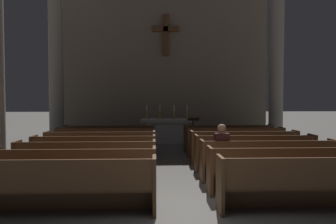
{
  "coord_description": "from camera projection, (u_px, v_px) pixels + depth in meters",
  "views": [
    {
      "loc": [
        -0.56,
        -5.63,
        1.93
      ],
      "look_at": [
        0.0,
        7.73,
        1.35
      ],
      "focal_mm": 36.73,
      "sensor_mm": 36.0,
      "label": 1
    }
  ],
  "objects": [
    {
      "name": "ground_plane",
      "position": [
        187.0,
        213.0,
        5.73
      ],
      "size": [
        80.0,
        80.0,
        0.0
      ],
      "primitive_type": "plane",
      "color": "#66635E"
    },
    {
      "name": "pew_left_row_1",
      "position": [
        60.0,
        186.0,
        5.58
      ],
      "size": [
        3.13,
        0.5,
        0.95
      ],
      "color": "brown",
      "rests_on": "ground"
    },
    {
      "name": "pew_left_row_2",
      "position": [
        75.0,
        172.0,
        6.65
      ],
      "size": [
        3.13,
        0.5,
        0.95
      ],
      "color": "brown",
      "rests_on": "ground"
    },
    {
      "name": "pew_left_row_3",
      "position": [
        86.0,
        162.0,
        7.72
      ],
      "size": [
        3.13,
        0.5,
        0.95
      ],
      "color": "brown",
      "rests_on": "ground"
    },
    {
      "name": "pew_left_row_4",
      "position": [
        94.0,
        154.0,
        8.79
      ],
      "size": [
        3.13,
        0.5,
        0.95
      ],
      "color": "brown",
      "rests_on": "ground"
    },
    {
      "name": "pew_left_row_5",
      "position": [
        101.0,
        148.0,
        9.86
      ],
      "size": [
        3.13,
        0.5,
        0.95
      ],
      "color": "brown",
      "rests_on": "ground"
    },
    {
      "name": "pew_left_row_6",
      "position": [
        106.0,
        143.0,
        10.93
      ],
      "size": [
        3.13,
        0.5,
        0.95
      ],
      "color": "brown",
      "rests_on": "ground"
    },
    {
      "name": "pew_left_row_7",
      "position": [
        110.0,
        139.0,
        12.0
      ],
      "size": [
        3.13,
        0.5,
        0.95
      ],
      "color": "brown",
      "rests_on": "ground"
    },
    {
      "name": "pew_right_row_1",
      "position": [
        311.0,
        184.0,
        5.76
      ],
      "size": [
        3.13,
        0.5,
        0.95
      ],
      "color": "brown",
      "rests_on": "ground"
    },
    {
      "name": "pew_right_row_2",
      "position": [
        287.0,
        170.0,
        6.83
      ],
      "size": [
        3.13,
        0.5,
        0.95
      ],
      "color": "brown",
      "rests_on": "ground"
    },
    {
      "name": "pew_right_row_3",
      "position": [
        269.0,
        160.0,
        7.89
      ],
      "size": [
        3.13,
        0.5,
        0.95
      ],
      "color": "brown",
      "rests_on": "ground"
    },
    {
      "name": "pew_right_row_4",
      "position": [
        255.0,
        153.0,
        8.96
      ],
      "size": [
        3.13,
        0.5,
        0.95
      ],
      "color": "brown",
      "rests_on": "ground"
    },
    {
      "name": "pew_right_row_5",
      "position": [
        244.0,
        147.0,
        10.03
      ],
      "size": [
        3.13,
        0.5,
        0.95
      ],
      "color": "brown",
      "rests_on": "ground"
    },
    {
      "name": "pew_right_row_6",
      "position": [
        235.0,
        142.0,
        11.1
      ],
      "size": [
        3.13,
        0.5,
        0.95
      ],
      "color": "brown",
      "rests_on": "ground"
    },
    {
      "name": "pew_right_row_7",
      "position": [
        228.0,
        138.0,
        12.17
      ],
      "size": [
        3.13,
        0.5,
        0.95
      ],
      "color": "brown",
      "rests_on": "ground"
    },
    {
      "name": "column_left_second",
      "position": [
        56.0,
        53.0,
        13.46
      ],
      "size": [
        0.85,
        0.85,
        7.46
      ],
      "color": "#9E998E",
      "rests_on": "ground"
    },
    {
      "name": "column_right_second",
      "position": [
        276.0,
        55.0,
        13.83
      ],
      "size": [
        0.85,
        0.85,
        7.46
      ],
      "color": "#9E998E",
      "rests_on": "ground"
    },
    {
      "name": "altar",
      "position": [
        167.0,
        130.0,
        14.48
      ],
      "size": [
        2.2,
        0.9,
        1.01
      ],
      "color": "#BCB7AD",
      "rests_on": "ground"
    },
    {
      "name": "candlestick_outer_left",
      "position": [
        147.0,
        115.0,
        14.42
      ],
      "size": [
        0.16,
        0.16,
        0.59
      ],
      "color": "#B79338",
      "rests_on": "altar"
    },
    {
      "name": "candlestick_inner_left",
      "position": [
        160.0,
        115.0,
        14.44
      ],
      "size": [
        0.16,
        0.16,
        0.59
      ],
      "color": "#B79338",
      "rests_on": "altar"
    },
    {
      "name": "candlestick_inner_right",
      "position": [
        174.0,
        115.0,
        14.46
      ],
      "size": [
        0.16,
        0.16,
        0.59
      ],
      "color": "#B79338",
      "rests_on": "altar"
    },
    {
      "name": "candlestick_outer_right",
      "position": [
        187.0,
        115.0,
        14.49
      ],
      "size": [
        0.16,
        0.16,
        0.59
      ],
      "color": "#B79338",
      "rests_on": "altar"
    },
    {
      "name": "apse_with_cross",
      "position": [
        165.0,
        46.0,
        16.3
      ],
      "size": [
        9.69,
        0.48,
        8.75
      ],
      "color": "gray",
      "rests_on": "ground"
    },
    {
      "name": "lectern",
      "position": [
        193.0,
        133.0,
        13.32
      ],
      "size": [
        0.44,
        0.36,
        1.15
      ],
      "color": "brown",
      "rests_on": "ground"
    },
    {
      "name": "lone_worshipper",
      "position": [
        221.0,
        151.0,
        7.88
      ],
      "size": [
        0.32,
        0.43,
        1.32
      ],
      "color": "#26262B",
      "rests_on": "ground"
    }
  ]
}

